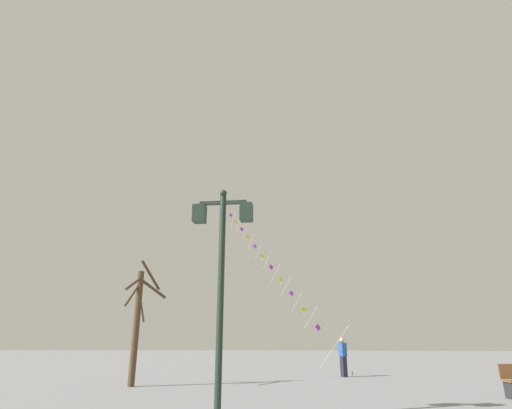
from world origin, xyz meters
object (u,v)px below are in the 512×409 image
at_px(twin_lantern_lamp_post, 222,253).
at_px(bare_tree, 138,319).
at_px(kite_train, 268,263).
at_px(kite_flyer, 343,356).

relative_size(twin_lantern_lamp_post, bare_tree, 1.06).
xyz_separation_m(twin_lantern_lamp_post, kite_train, (-0.68, 21.48, 3.82)).
xyz_separation_m(twin_lantern_lamp_post, kite_flyer, (3.53, 11.89, -2.41)).
distance_m(kite_train, bare_tree, 16.19).
distance_m(twin_lantern_lamp_post, bare_tree, 7.87).
distance_m(twin_lantern_lamp_post, kite_flyer, 12.63).
height_order(kite_train, bare_tree, kite_train).
bearing_deg(kite_flyer, twin_lantern_lamp_post, 139.29).
bearing_deg(bare_tree, kite_flyer, 34.45).
bearing_deg(kite_train, bare_tree, -103.81).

